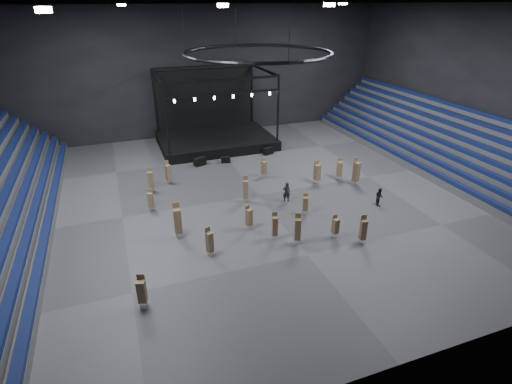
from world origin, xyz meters
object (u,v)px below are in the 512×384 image
object	(u,v)px
chair_stack_5	(264,168)
man_center	(286,192)
chair_stack_10	(356,171)
chair_stack_14	(210,242)
chair_stack_7	(150,180)
chair_stack_13	(168,172)
chair_stack_6	(151,199)
chair_stack_12	(335,226)
crew_member	(379,196)
chair_stack_0	(340,168)
chair_stack_2	(275,226)
chair_stack_11	(317,172)
chair_stack_1	(142,291)
chair_stack_15	(178,220)
chair_stack_3	(363,229)
chair_stack_4	(249,217)
chair_stack_16	(246,189)
flight_case_left	(200,161)
stage	(214,132)
flight_case_mid	(226,160)
chair_stack_8	(305,203)
chair_stack_9	(298,229)
flight_case_right	(268,151)

from	to	relation	value
chair_stack_5	man_center	bearing A→B (deg)	-104.30
chair_stack_10	chair_stack_14	distance (m)	18.10
chair_stack_7	chair_stack_13	world-z (taller)	chair_stack_7
chair_stack_5	chair_stack_7	distance (m)	11.55
chair_stack_6	chair_stack_12	distance (m)	16.09
crew_member	chair_stack_0	bearing A→B (deg)	16.46
chair_stack_7	chair_stack_6	bearing A→B (deg)	-88.10
chair_stack_2	chair_stack_11	distance (m)	11.45
chair_stack_1	chair_stack_7	world-z (taller)	chair_stack_7
chair_stack_15	chair_stack_12	bearing A→B (deg)	-18.81
chair_stack_3	chair_stack_4	size ratio (longest dim) A/B	1.11
chair_stack_6	chair_stack_16	xyz separation A→B (m)	(8.37, -1.32, 0.22)
chair_stack_5	crew_member	size ratio (longest dim) A/B	1.28
chair_stack_10	chair_stack_14	world-z (taller)	chair_stack_10
flight_case_left	chair_stack_6	world-z (taller)	chair_stack_6
chair_stack_14	chair_stack_7	bearing A→B (deg)	81.20
chair_stack_3	chair_stack_15	bearing A→B (deg)	170.03
chair_stack_4	chair_stack_7	distance (m)	11.85
stage	chair_stack_1	xyz separation A→B (m)	(-11.91, -28.22, -0.24)
flight_case_mid	chair_stack_2	size ratio (longest dim) A/B	0.44
chair_stack_8	man_center	distance (m)	2.81
flight_case_left	chair_stack_11	size ratio (longest dim) A/B	0.56
chair_stack_10	man_center	xyz separation A→B (m)	(-7.95, -0.85, -0.56)
chair_stack_16	stage	bearing A→B (deg)	104.35
chair_stack_1	chair_stack_9	size ratio (longest dim) A/B	0.90
chair_stack_3	chair_stack_15	distance (m)	14.26
chair_stack_9	chair_stack_11	bearing A→B (deg)	74.55
chair_stack_14	chair_stack_9	bearing A→B (deg)	-27.18
flight_case_left	flight_case_mid	xyz separation A→B (m)	(2.96, -0.24, -0.11)
stage	chair_stack_16	world-z (taller)	stage
chair_stack_15	chair_stack_0	bearing A→B (deg)	18.04
flight_case_mid	chair_stack_6	bearing A→B (deg)	-136.88
chair_stack_5	chair_stack_13	world-z (taller)	chair_stack_13
chair_stack_1	chair_stack_10	xyz separation A→B (m)	(21.89, 10.73, 0.31)
flight_case_mid	chair_stack_6	distance (m)	12.88
chair_stack_12	chair_stack_9	bearing A→B (deg)	169.43
chair_stack_2	chair_stack_10	xyz separation A→B (m)	(11.43, 6.42, 0.34)
flight_case_left	chair_stack_0	bearing A→B (deg)	-35.00
flight_case_right	chair_stack_3	bearing A→B (deg)	-91.17
flight_case_mid	chair_stack_1	distance (m)	24.03
chair_stack_7	chair_stack_4	bearing A→B (deg)	-47.40
chair_stack_15	chair_stack_8	bearing A→B (deg)	1.12
stage	chair_stack_6	bearing A→B (deg)	-122.03
chair_stack_7	man_center	world-z (taller)	chair_stack_7
flight_case_right	chair_stack_3	size ratio (longest dim) A/B	0.51
chair_stack_3	chair_stack_12	bearing A→B (deg)	149.05
stage	chair_stack_7	xyz separation A→B (m)	(-9.47, -12.01, -0.17)
chair_stack_4	man_center	bearing A→B (deg)	11.06
chair_stack_5	flight_case_left	bearing A→B (deg)	120.33
chair_stack_1	chair_stack_10	size ratio (longest dim) A/B	0.77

